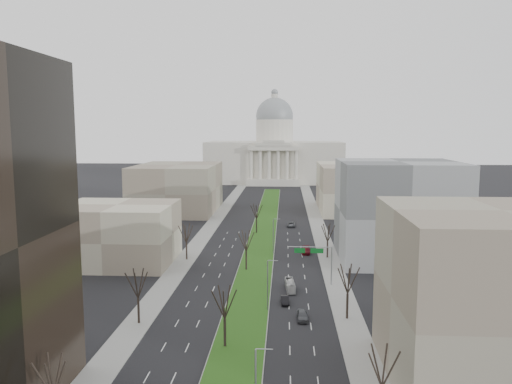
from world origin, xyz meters
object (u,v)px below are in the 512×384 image
at_px(car_red, 306,250).
at_px(car_grey_near, 303,315).
at_px(box_van, 290,285).
at_px(car_black, 285,300).
at_px(car_grey_far, 291,224).

bearing_deg(car_red, car_grey_near, -89.99).
relative_size(car_red, box_van, 0.78).
relative_size(car_grey_near, box_van, 0.67).
height_order(car_black, car_grey_far, car_grey_far).
xyz_separation_m(car_grey_near, box_van, (-1.93, 15.45, 0.17)).
distance_m(car_black, car_red, 37.68).
height_order(car_black, box_van, box_van).
distance_m(car_red, car_grey_far, 35.15).
height_order(car_black, car_red, car_red).
xyz_separation_m(car_red, car_grey_far, (-3.38, 34.99, -0.00)).
bearing_deg(car_red, box_van, -95.28).
height_order(car_grey_near, car_red, car_grey_near).
relative_size(car_grey_near, car_black, 1.13).
relative_size(car_grey_near, car_red, 0.86).
bearing_deg(car_grey_far, car_grey_near, -87.52).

